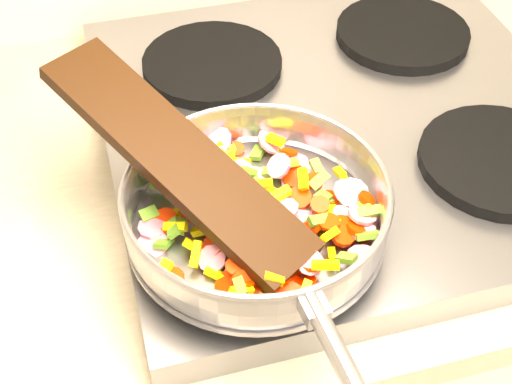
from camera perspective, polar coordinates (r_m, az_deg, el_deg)
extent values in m
cube|color=#939399|center=(0.93, 7.00, 5.31)|extent=(0.60, 0.60, 0.04)
cylinder|color=black|center=(0.78, 1.13, -1.20)|extent=(0.19, 0.19, 0.02)
cylinder|color=black|center=(0.88, 18.95, 2.40)|extent=(0.19, 0.19, 0.02)
cylinder|color=black|center=(0.99, -3.52, 10.22)|extent=(0.19, 0.19, 0.02)
cylinder|color=black|center=(1.07, 11.64, 12.34)|extent=(0.19, 0.19, 0.02)
cylinder|color=#9E9EA5|center=(0.74, 0.00, -2.75)|extent=(0.27, 0.27, 0.01)
torus|color=#9E9EA5|center=(0.72, 0.00, -1.16)|extent=(0.31, 0.31, 0.05)
torus|color=#9E9EA5|center=(0.70, 0.00, 0.23)|extent=(0.27, 0.27, 0.01)
cube|color=#9E9EA5|center=(0.63, 4.62, -9.24)|extent=(0.02, 0.03, 0.02)
cylinder|color=#F02700|center=(0.67, 2.72, -8.27)|extent=(0.03, 0.03, 0.01)
cylinder|color=#C31343|center=(0.75, -4.23, -0.42)|extent=(0.04, 0.04, 0.02)
cube|color=#619B26|center=(0.76, -1.30, -0.32)|extent=(0.02, 0.02, 0.01)
cube|color=#F7E406|center=(0.68, 2.42, -6.27)|extent=(0.03, 0.02, 0.01)
cylinder|color=#C31343|center=(0.77, -2.86, 0.74)|extent=(0.04, 0.05, 0.03)
cube|color=#619B26|center=(0.78, 4.86, 2.05)|extent=(0.01, 0.02, 0.01)
cylinder|color=#F02700|center=(0.75, -1.56, -1.58)|extent=(0.04, 0.04, 0.02)
cube|color=#619B26|center=(0.70, 2.86, -4.66)|extent=(0.02, 0.02, 0.02)
cylinder|color=#F02700|center=(0.78, -4.52, 0.84)|extent=(0.02, 0.02, 0.02)
cube|color=#F7E406|center=(0.80, -3.96, 3.13)|extent=(0.03, 0.02, 0.02)
cylinder|color=#F02700|center=(0.68, -1.56, -5.94)|extent=(0.03, 0.03, 0.01)
cube|color=#619B26|center=(0.77, -0.79, 1.77)|extent=(0.02, 0.03, 0.02)
cube|color=#F7E406|center=(0.77, 0.97, 0.20)|extent=(0.02, 0.02, 0.01)
cube|color=#619B26|center=(0.71, 3.19, -4.71)|extent=(0.02, 0.02, 0.02)
cylinder|color=#C31343|center=(0.69, -1.82, -6.89)|extent=(0.03, 0.03, 0.02)
cylinder|color=#C31343|center=(0.74, 6.79, -1.94)|extent=(0.03, 0.03, 0.01)
cube|color=#619B26|center=(0.73, -1.40, -2.08)|extent=(0.02, 0.02, 0.01)
cylinder|color=#F02700|center=(0.76, 6.00, -0.54)|extent=(0.03, 0.03, 0.01)
cylinder|color=#C31343|center=(0.70, -3.53, -5.37)|extent=(0.03, 0.03, 0.02)
cylinder|color=#C31343|center=(0.73, -4.44, -0.98)|extent=(0.04, 0.04, 0.01)
cube|color=#619B26|center=(0.78, -3.50, 1.59)|extent=(0.02, 0.01, 0.01)
cylinder|color=#F02700|center=(0.74, 8.86, -0.53)|extent=(0.03, 0.03, 0.02)
cylinder|color=#C31343|center=(0.74, 8.55, -1.72)|extent=(0.04, 0.04, 0.01)
cube|color=#F7E406|center=(0.74, 1.92, -0.19)|extent=(0.03, 0.02, 0.01)
cube|color=#619B26|center=(0.74, 8.54, -1.38)|extent=(0.02, 0.02, 0.02)
cube|color=#619B26|center=(0.79, -1.52, 1.42)|extent=(0.02, 0.02, 0.02)
cube|color=#F7E406|center=(0.77, 6.74, 1.51)|extent=(0.01, 0.02, 0.01)
cube|color=#F7E406|center=(0.74, 5.76, -1.70)|extent=(0.02, 0.03, 0.01)
cylinder|color=#F02700|center=(0.78, 3.13, 1.29)|extent=(0.03, 0.03, 0.02)
cylinder|color=#C31343|center=(0.77, -1.25, 0.28)|extent=(0.03, 0.04, 0.03)
cube|color=#F7E406|center=(0.74, -0.35, -0.12)|extent=(0.02, 0.02, 0.01)
cube|color=#619B26|center=(0.81, 0.13, 3.16)|extent=(0.02, 0.02, 0.01)
cylinder|color=#F02700|center=(0.73, -3.26, -2.66)|extent=(0.03, 0.03, 0.01)
cylinder|color=#C31343|center=(0.80, 3.61, 2.20)|extent=(0.03, 0.04, 0.02)
cube|color=#F7E406|center=(0.73, 6.04, -2.35)|extent=(0.02, 0.02, 0.01)
cube|color=#619B26|center=(0.75, -3.79, -0.83)|extent=(0.03, 0.02, 0.02)
cylinder|color=#C31343|center=(0.76, -4.55, -0.76)|extent=(0.04, 0.04, 0.01)
cube|color=#619B26|center=(0.78, -4.13, 2.14)|extent=(0.02, 0.02, 0.02)
cylinder|color=#F02700|center=(0.72, 5.83, -2.40)|extent=(0.03, 0.03, 0.01)
cube|color=#F7E406|center=(0.68, 5.57, -5.83)|extent=(0.03, 0.02, 0.01)
cube|color=#619B26|center=(0.73, 0.41, -1.18)|extent=(0.03, 0.02, 0.01)
cube|color=#F7E406|center=(0.67, 0.63, -8.63)|extent=(0.03, 0.01, 0.01)
cube|color=#F7E406|center=(0.66, -1.17, -7.91)|extent=(0.03, 0.01, 0.02)
cube|color=#619B26|center=(0.69, 3.16, -5.55)|extent=(0.02, 0.02, 0.01)
cylinder|color=#F02700|center=(0.72, 6.96, -3.54)|extent=(0.03, 0.03, 0.01)
cylinder|color=#C31343|center=(0.70, 8.46, -5.10)|extent=(0.04, 0.04, 0.01)
cube|color=#619B26|center=(0.71, 8.94, -3.47)|extent=(0.03, 0.02, 0.01)
cube|color=#F7E406|center=(0.70, 6.07, -5.06)|extent=(0.01, 0.02, 0.01)
cylinder|color=#C31343|center=(0.78, 0.20, 0.66)|extent=(0.05, 0.04, 0.03)
cylinder|color=#F02700|center=(0.77, -4.32, 0.58)|extent=(0.03, 0.02, 0.02)
cylinder|color=#C31343|center=(0.77, 1.83, 2.10)|extent=(0.03, 0.04, 0.03)
cube|color=#F7E406|center=(0.80, -1.06, 2.40)|extent=(0.02, 0.01, 0.01)
cylinder|color=#F02700|center=(0.69, 4.06, -7.30)|extent=(0.03, 0.03, 0.02)
cube|color=#619B26|center=(0.66, -1.25, -7.62)|extent=(0.01, 0.02, 0.01)
cube|color=#619B26|center=(0.76, 5.09, 0.96)|extent=(0.03, 0.02, 0.02)
cylinder|color=#F02700|center=(0.73, 6.90, -2.62)|extent=(0.03, 0.03, 0.01)
cube|color=#F7E406|center=(0.77, -3.52, -0.08)|extent=(0.02, 0.02, 0.01)
cylinder|color=#F02700|center=(0.70, 1.22, -5.63)|extent=(0.03, 0.03, 0.02)
cylinder|color=#F02700|center=(0.73, 1.82, -2.50)|extent=(0.03, 0.03, 0.02)
cylinder|color=#C31343|center=(0.73, -8.30, -4.19)|extent=(0.04, 0.04, 0.02)
cylinder|color=#C31343|center=(0.80, -3.07, 4.08)|extent=(0.04, 0.05, 0.03)
cylinder|color=#C31343|center=(0.77, -2.56, 0.97)|extent=(0.04, 0.03, 0.03)
cube|color=#619B26|center=(0.79, 1.35, 1.60)|extent=(0.03, 0.02, 0.01)
cube|color=#F7E406|center=(0.75, 7.54, -1.34)|extent=(0.03, 0.02, 0.01)
cube|color=#619B26|center=(0.75, -8.56, -1.75)|extent=(0.02, 0.02, 0.01)
cylinder|color=#F02700|center=(0.80, 2.71, 3.24)|extent=(0.02, 0.02, 0.02)
cube|color=#F7E406|center=(0.72, -4.36, -3.07)|extent=(0.02, 0.02, 0.02)
cylinder|color=#F02700|center=(0.69, 3.18, -7.65)|extent=(0.03, 0.03, 0.03)
cylinder|color=#C31343|center=(0.73, 8.54, -3.16)|extent=(0.04, 0.04, 0.02)
cube|color=#619B26|center=(0.67, 0.23, -8.93)|extent=(0.02, 0.02, 0.02)
cube|color=#619B26|center=(0.73, -6.11, -2.72)|extent=(0.02, 0.02, 0.01)
cube|color=#619B26|center=(0.73, -0.78, -1.55)|extent=(0.02, 0.02, 0.02)
cylinder|color=#F02700|center=(0.70, 3.43, -5.78)|extent=(0.03, 0.04, 0.02)
cylinder|color=#F02700|center=(0.76, -3.83, -1.02)|extent=(0.03, 0.03, 0.02)
cylinder|color=#F02700|center=(0.82, -1.59, 3.47)|extent=(0.03, 0.03, 0.01)
cylinder|color=#C31343|center=(0.78, -1.01, 1.78)|extent=(0.04, 0.04, 0.02)
cube|color=#619B26|center=(0.72, -7.36, -4.02)|extent=(0.02, 0.02, 0.02)
cylinder|color=#F02700|center=(0.66, 0.78, -9.28)|extent=(0.02, 0.02, 0.02)
cylinder|color=#F02700|center=(0.70, -3.37, -4.32)|extent=(0.03, 0.04, 0.02)
cube|color=#F7E406|center=(0.77, -2.05, 2.28)|extent=(0.02, 0.03, 0.01)
cylinder|color=#C31343|center=(0.71, -1.79, -4.01)|extent=(0.04, 0.03, 0.02)
cube|color=#619B26|center=(0.78, -0.27, 0.95)|extent=(0.01, 0.02, 0.02)
cylinder|color=#C31343|center=(0.75, 7.70, -0.09)|extent=(0.04, 0.04, 0.02)
cube|color=#F7E406|center=(0.70, 5.89, -3.44)|extent=(0.03, 0.02, 0.02)
cylinder|color=#F02700|center=(0.69, 4.23, -6.10)|extent=(0.03, 0.03, 0.02)
cube|color=#F7E406|center=(0.82, 1.47, 3.34)|extent=(0.02, 0.02, 0.01)
cylinder|color=#F02700|center=(0.77, -3.06, 0.61)|extent=(0.02, 0.03, 0.02)
cylinder|color=#C31343|center=(0.81, 1.21, 4.02)|extent=(0.04, 0.04, 0.03)
cylinder|color=#F02700|center=(0.67, -1.04, -7.32)|extent=(0.02, 0.02, 0.02)
cylinder|color=#C31343|center=(0.73, -2.29, -3.16)|extent=(0.04, 0.04, 0.03)
cylinder|color=#C31343|center=(0.80, -3.33, 3.04)|extent=(0.05, 0.04, 0.03)
cube|color=#F7E406|center=(0.69, -7.52, -6.39)|extent=(0.03, 0.03, 0.01)
cylinder|color=#F02700|center=(0.68, 1.65, -6.67)|extent=(0.04, 0.04, 0.01)
cube|color=#F7E406|center=(0.80, -2.46, 3.37)|extent=(0.02, 0.01, 0.01)
cylinder|color=#F02700|center=(0.75, 8.36, -1.59)|extent=(0.03, 0.02, 0.02)
cylinder|color=#F02700|center=(0.71, -1.88, -4.71)|extent=(0.04, 0.03, 0.03)
cube|color=#619B26|center=(0.72, 5.09, -2.26)|extent=(0.03, 0.02, 0.02)
cube|color=#619B26|center=(0.75, 5.33, -0.43)|extent=(0.03, 0.02, 0.01)
cube|color=#F7E406|center=(0.67, 3.84, -8.11)|extent=(0.02, 0.03, 0.02)
cylinder|color=#C31343|center=(0.78, 3.16, 0.85)|extent=(0.04, 0.04, 0.02)
cube|color=#619B26|center=(0.76, 5.39, -0.78)|extent=(0.02, 0.02, 0.01)
cube|color=#619B26|center=(0.72, -6.64, -2.86)|extent=(0.02, 0.02, 0.02)
cylinder|color=#C31343|center=(0.73, 2.20, -1.42)|extent=(0.04, 0.05, 0.02)
cylinder|color=#F02700|center=(0.67, -1.06, -7.24)|extent=(0.03, 0.03, 0.02)
cube|color=#619B26|center=(0.72, -3.09, -2.82)|extent=(0.02, 0.01, 0.01)
cube|color=#619B26|center=(0.76, -2.95, -0.98)|extent=(0.02, 0.02, 0.02)
cylinder|color=#C31343|center=(0.71, 2.38, -5.28)|extent=(0.03, 0.03, 0.03)
cylinder|color=#C31343|center=(0.68, 4.33, -5.64)|extent=(0.04, 0.04, 0.02)
cube|color=#619B26|center=(0.78, -3.15, 1.21)|extent=(0.02, 0.02, 0.01)
cube|color=#F7E406|center=(0.69, -3.18, -6.57)|extent=(0.03, 0.02, 0.02)
cylinder|color=#F02700|center=(0.76, 1.14, -0.99)|extent=(0.03, 0.03, 0.01)
cylinder|color=#F02700|center=(0.68, 0.02, -8.07)|extent=(0.03, 0.03, 0.02)
cylinder|color=#F02700|center=(0.74, -7.30, -2.26)|extent=(0.04, 0.03, 0.02)
cylinder|color=#F02700|center=(0.68, -2.32, -7.32)|extent=(0.03, 0.03, 0.02)
cylinder|color=#F02700|center=(0.73, 4.61, -2.63)|extent=(0.03, 0.04, 0.03)
cube|color=#F7E406|center=(0.75, -6.11, -1.38)|extent=(0.03, 0.02, 0.01)
cube|color=#619B26|center=(0.73, 9.06, -1.57)|extent=(0.02, 0.02, 0.01)
cube|color=#619B26|center=(0.79, -2.89, 3.16)|extent=(0.02, 0.02, 0.01)
cylinder|color=#F02700|center=(0.74, 3.80, -2.52)|extent=(0.03, 0.03, 0.02)
cylinder|color=#C31343|center=(0.75, 7.24, 0.06)|extent=(0.04, 0.04, 0.02)
cube|color=#F7E406|center=(0.75, 3.80, 1.07)|extent=(0.02, 0.03, 0.02)
cylinder|color=#C31343|center=(0.71, 1.53, -4.40)|extent=(0.04, 0.04, 0.02)
cube|color=#F7E406|center=(0.76, 0.54, 0.75)|extent=(0.02, 0.01, 0.01)
cylinder|color=#F02700|center=(0.77, 4.65, 0.86)|extent=(0.03, 0.03, 0.01)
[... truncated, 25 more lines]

